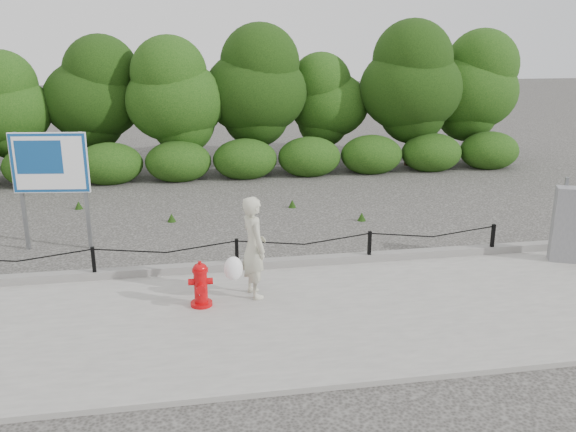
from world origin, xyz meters
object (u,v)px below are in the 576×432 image
(pedestrian, at_px, (253,248))
(advertising_sign, at_px, (50,168))
(fire_hydrant, at_px, (201,285))
(utility_cabinet, at_px, (568,224))

(pedestrian, relative_size, advertising_sign, 0.70)
(fire_hydrant, bearing_deg, advertising_sign, 131.34)
(pedestrian, bearing_deg, advertising_sign, 35.00)
(fire_hydrant, xyz_separation_m, pedestrian, (0.86, 0.24, 0.47))
(utility_cabinet, height_order, advertising_sign, advertising_sign)
(fire_hydrant, distance_m, advertising_sign, 4.54)
(utility_cabinet, relative_size, advertising_sign, 0.66)
(fire_hydrant, height_order, advertising_sign, advertising_sign)
(pedestrian, distance_m, utility_cabinet, 6.03)
(fire_hydrant, height_order, pedestrian, pedestrian)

